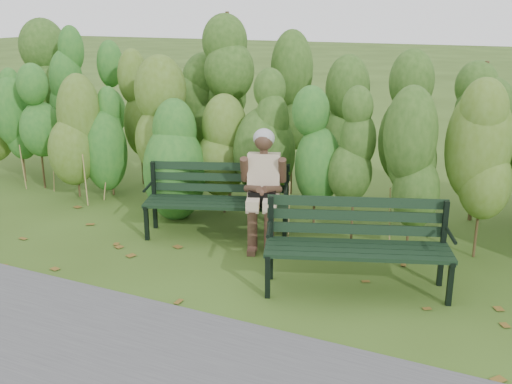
% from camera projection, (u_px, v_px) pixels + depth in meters
% --- Properties ---
extents(ground, '(80.00, 80.00, 0.00)m').
position_uv_depth(ground, '(242.00, 271.00, 6.14)').
color(ground, '#314716').
extents(hedge_band, '(11.04, 1.67, 2.42)m').
position_uv_depth(hedge_band, '(308.00, 120.00, 7.38)').
color(hedge_band, '#47381E').
rests_on(hedge_band, ground).
extents(leaf_litter, '(5.37, 2.02, 0.01)m').
position_uv_depth(leaf_litter, '(240.00, 272.00, 6.11)').
color(leaf_litter, brown).
rests_on(leaf_litter, ground).
extents(bench_left, '(1.75, 1.08, 0.83)m').
position_uv_depth(bench_left, '(218.00, 194.00, 7.02)').
color(bench_left, black).
rests_on(bench_left, ground).
extents(bench_right, '(1.81, 1.11, 0.86)m').
position_uv_depth(bench_right, '(357.00, 238.00, 5.64)').
color(bench_right, black).
rests_on(bench_right, ground).
extents(seated_woman, '(0.60, 0.83, 1.29)m').
position_uv_depth(seated_woman, '(263.00, 181.00, 6.75)').
color(seated_woman, '#CCAD94').
rests_on(seated_woman, ground).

